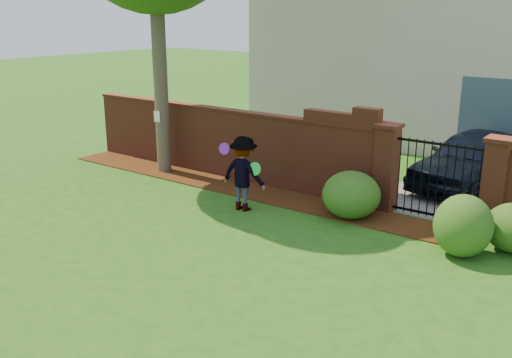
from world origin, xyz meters
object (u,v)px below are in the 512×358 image
Objects in this scene: car at (467,161)px; frisbee_green at (255,169)px; frisbee_purple at (224,149)px; man at (243,174)px.

frisbee_green is at bearing -113.78° from car.
frisbee_green is at bearing 6.75° from frisbee_purple.
man is 0.40m from frisbee_green.
man is (-3.38, -4.38, 0.11)m from car.
frisbee_green is (0.74, 0.09, -0.34)m from frisbee_purple.
car is 5.53m from man.
man reaches higher than frisbee_purple.
car is 2.53× the size of man.
car reaches higher than frisbee_green.
frisbee_purple reaches higher than car.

